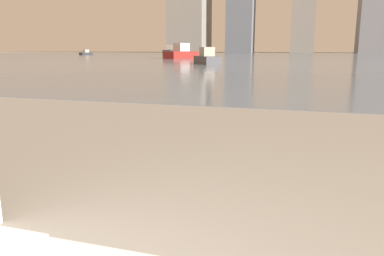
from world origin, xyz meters
TOP-DOWN VIEW (x-y plane):
  - harbor_water at (0.00, 62.00)m, footprint 180.00×110.00m
  - harbor_boat_0 at (-28.70, 78.89)m, footprint 1.92×5.41m
  - harbor_boat_3 at (-40.37, 63.72)m, footprint 1.54×2.81m
  - harbor_boat_4 at (-6.52, 27.00)m, footprint 2.69×3.31m
  - harbor_boat_5 at (-13.80, 42.42)m, footprint 3.12×4.98m
  - skyline_tower_3 at (18.67, 118.00)m, footprint 11.50×10.45m

SIDE VIEW (x-z plane):
  - harbor_water at x=0.00m, z-range 0.00..0.01m
  - harbor_boat_3 at x=-40.37m, z-range -0.14..0.86m
  - harbor_boat_4 at x=-6.52m, z-range -0.17..1.04m
  - harbor_boat_5 at x=-13.80m, z-range -0.25..1.51m
  - harbor_boat_0 at x=-28.70m, z-range -0.29..1.73m
  - skyline_tower_3 at x=18.67m, z-range 0.00..22.38m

